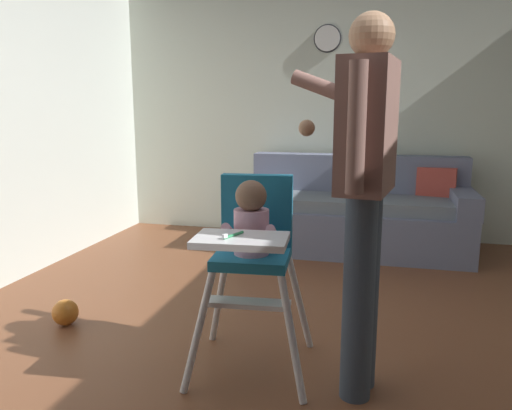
% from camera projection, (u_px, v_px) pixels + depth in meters
% --- Properties ---
extents(ground, '(6.15, 7.02, 0.10)m').
position_uv_depth(ground, '(295.00, 366.00, 2.69)').
color(ground, brown).
extents(wall_far, '(5.35, 0.06, 2.64)m').
position_uv_depth(wall_far, '(342.00, 106.00, 5.04)').
color(wall_far, silver).
rests_on(wall_far, ground).
extents(couch, '(2.05, 0.86, 0.86)m').
position_uv_depth(couch, '(356.00, 214.00, 4.69)').
color(couch, slate).
rests_on(couch, ground).
extents(high_chair, '(0.65, 0.76, 0.98)m').
position_uv_depth(high_chair, '(252.00, 238.00, 2.45)').
color(high_chair, white).
rests_on(high_chair, ground).
extents(adult_standing, '(0.51, 0.55, 1.70)m').
position_uv_depth(adult_standing, '(364.00, 188.00, 2.20)').
color(adult_standing, '#3C4A5B').
rests_on(adult_standing, ground).
extents(toy_ball_second, '(0.16, 0.16, 0.16)m').
position_uv_depth(toy_ball_second, '(65.00, 312.00, 3.07)').
color(toy_ball_second, orange).
rests_on(toy_ball_second, ground).
extents(wall_clock, '(0.27, 0.04, 0.27)m').
position_uv_depth(wall_clock, '(327.00, 38.00, 4.92)').
color(wall_clock, white).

